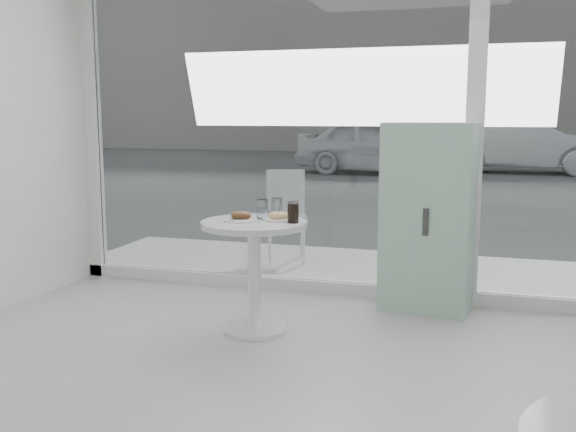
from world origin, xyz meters
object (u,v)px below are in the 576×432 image
(patio_chair, at_px, (286,209))
(plate_donut, at_px, (279,217))
(car_white, at_px, (379,146))
(car_silver, at_px, (522,145))
(cola_glass, at_px, (293,213))
(water_tumbler_b, at_px, (277,208))
(main_table, at_px, (254,253))
(water_tumbler_a, at_px, (262,210))
(mint_cabinet, at_px, (428,217))
(plate_fritter, at_px, (241,217))

(patio_chair, height_order, plate_donut, patio_chair)
(car_white, height_order, car_silver, car_silver)
(cola_glass, bearing_deg, water_tumbler_b, 128.68)
(main_table, height_order, water_tumbler_a, water_tumbler_a)
(mint_cabinet, relative_size, water_tumbler_a, 10.77)
(car_white, xyz_separation_m, car_silver, (3.52, 1.39, 0.01))
(main_table, relative_size, plate_donut, 3.47)
(mint_cabinet, height_order, cola_glass, mint_cabinet)
(plate_fritter, bearing_deg, water_tumbler_b, 58.05)
(mint_cabinet, xyz_separation_m, car_white, (-2.10, 11.47, 0.00))
(water_tumbler_a, bearing_deg, cola_glass, -24.86)
(car_white, bearing_deg, water_tumbler_b, -166.60)
(plate_donut, height_order, cola_glass, cola_glass)
(water_tumbler_b, bearing_deg, main_table, -108.15)
(main_table, height_order, plate_fritter, plate_fritter)
(main_table, xyz_separation_m, car_white, (-1.01, 12.35, 0.16))
(car_silver, bearing_deg, plate_fritter, 170.67)
(plate_fritter, bearing_deg, car_silver, 79.32)
(water_tumbler_b, bearing_deg, patio_chair, 104.64)
(main_table, distance_m, cola_glass, 0.40)
(car_silver, relative_size, plate_fritter, 19.30)
(mint_cabinet, height_order, water_tumbler_a, mint_cabinet)
(water_tumbler_b, distance_m, cola_glass, 0.30)
(plate_donut, bearing_deg, plate_fritter, -155.28)
(plate_fritter, bearing_deg, car_white, 94.27)
(patio_chair, relative_size, water_tumbler_b, 6.82)
(car_silver, relative_size, water_tumbler_a, 33.08)
(car_silver, distance_m, plate_donut, 13.85)
(car_silver, relative_size, plate_donut, 19.77)
(car_white, height_order, plate_donut, car_white)
(plate_fritter, relative_size, cola_glass, 1.59)
(car_silver, xyz_separation_m, water_tumbler_a, (-2.50, -13.60, 0.11))
(plate_fritter, height_order, water_tumbler_a, water_tumbler_a)
(plate_donut, xyz_separation_m, water_tumbler_b, (-0.06, 0.16, 0.04))
(water_tumbler_a, relative_size, cola_glass, 0.93)
(mint_cabinet, xyz_separation_m, patio_chair, (-1.47, 1.15, -0.16))
(main_table, distance_m, car_silver, 13.97)
(main_table, height_order, mint_cabinet, mint_cabinet)
(main_table, bearing_deg, patio_chair, 100.64)
(main_table, xyz_separation_m, cola_glass, (0.27, 0.02, 0.29))
(car_white, distance_m, water_tumbler_a, 12.25)
(car_white, bearing_deg, main_table, -167.09)
(plate_donut, height_order, water_tumbler_b, water_tumbler_b)
(car_white, xyz_separation_m, plate_donut, (1.16, -12.26, 0.08))
(plate_fritter, bearing_deg, main_table, 11.41)
(car_white, xyz_separation_m, water_tumbler_b, (1.09, -12.09, 0.11))
(plate_donut, bearing_deg, car_silver, 80.18)
(water_tumbler_a, bearing_deg, car_silver, 79.60)
(car_white, relative_size, water_tumbler_b, 32.06)
(car_silver, bearing_deg, car_white, 112.95)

